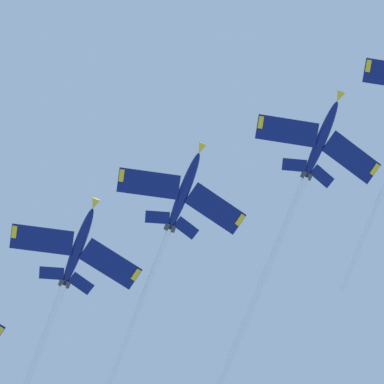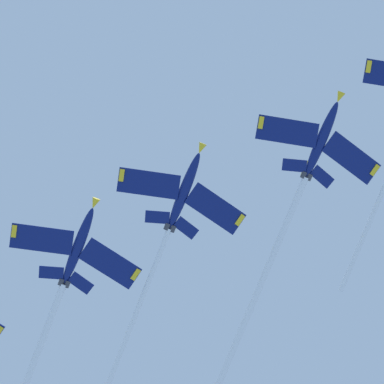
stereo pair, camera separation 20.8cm
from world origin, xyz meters
The scene contains 3 objects.
jet_second centered at (-22.33, -11.55, 122.20)m, with size 27.26×42.39×16.94m.
jet_third centered at (-13.48, -28.93, 119.49)m, with size 27.65×42.03×16.95m.
jet_fourth centered at (-9.69, -46.51, 114.91)m, with size 26.00×38.46×15.94m.
Camera 1 is at (32.23, 14.30, 1.90)m, focal length 84.66 mm.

